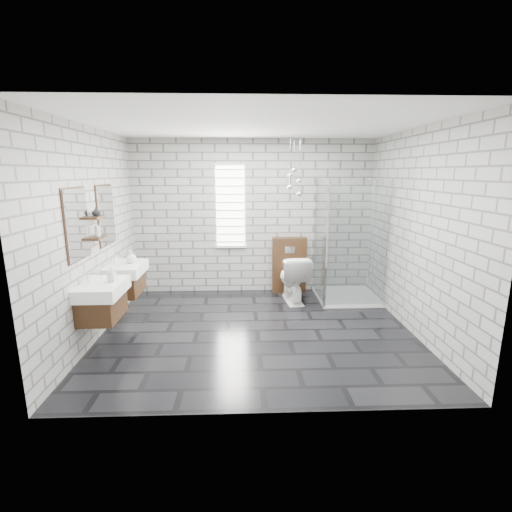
{
  "coord_description": "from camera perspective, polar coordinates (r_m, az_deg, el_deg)",
  "views": [
    {
      "loc": [
        -0.2,
        -4.75,
        2.13
      ],
      "look_at": [
        -0.0,
        0.35,
        0.98
      ],
      "focal_mm": 26.0,
      "sensor_mm": 36.0,
      "label": 1
    }
  ],
  "objects": [
    {
      "name": "wall_right",
      "position": [
        5.34,
        23.48,
        3.29
      ],
      "size": [
        0.02,
        3.6,
        2.7
      ],
      "primitive_type": "cube",
      "color": "#A6A6A1",
      "rests_on": "floor"
    },
    {
      "name": "shelf_upper",
      "position": [
        5.08,
        -23.43,
        5.48
      ],
      "size": [
        0.14,
        0.3,
        0.03
      ],
      "primitive_type": "cube",
      "color": "#3D2512",
      "rests_on": "wall_left"
    },
    {
      "name": "wall_back",
      "position": [
        6.61,
        -0.45,
        5.96
      ],
      "size": [
        4.2,
        0.02,
        2.7
      ],
      "primitive_type": "cube",
      "color": "#A6A6A1",
      "rests_on": "floor"
    },
    {
      "name": "floor",
      "position": [
        5.22,
        0.18,
        -11.48
      ],
      "size": [
        4.2,
        3.6,
        0.02
      ],
      "primitive_type": "cube",
      "color": "black",
      "rests_on": "ground"
    },
    {
      "name": "ceiling",
      "position": [
        4.79,
        0.21,
        19.69
      ],
      "size": [
        4.2,
        3.6,
        0.02
      ],
      "primitive_type": "cube",
      "color": "white",
      "rests_on": "wall_back"
    },
    {
      "name": "shelf_lower",
      "position": [
        5.11,
        -23.17,
        2.6
      ],
      "size": [
        0.14,
        0.3,
        0.03
      ],
      "primitive_type": "cube",
      "color": "#3D2512",
      "rests_on": "wall_left"
    },
    {
      "name": "window",
      "position": [
        6.57,
        -3.97,
        7.64
      ],
      "size": [
        0.56,
        0.05,
        1.48
      ],
      "color": "white",
      "rests_on": "wall_back"
    },
    {
      "name": "soap_bottle_c",
      "position": [
        5.08,
        -23.25,
        3.77
      ],
      "size": [
        0.08,
        0.08,
        0.19
      ],
      "primitive_type": "imported",
      "rotation": [
        0.0,
        0.0,
        0.05
      ],
      "color": "#B2B2B2",
      "rests_on": "shelf_lower"
    },
    {
      "name": "shower_enclosure",
      "position": [
        6.39,
        13.34,
        -2.38
      ],
      "size": [
        1.0,
        1.0,
        2.03
      ],
      "color": "white",
      "rests_on": "floor"
    },
    {
      "name": "vanity_right",
      "position": [
        5.66,
        -19.72,
        -2.08
      ],
      "size": [
        0.47,
        0.7,
        1.57
      ],
      "color": "#3D2512",
      "rests_on": "wall_left"
    },
    {
      "name": "flush_plate",
      "position": [
        6.54,
        5.27,
        0.95
      ],
      "size": [
        0.18,
        0.01,
        0.12
      ],
      "primitive_type": "cube",
      "color": "silver",
      "rests_on": "cistern_panel"
    },
    {
      "name": "vanity_left",
      "position": [
        4.81,
        -22.99,
        -4.89
      ],
      "size": [
        0.47,
        0.7,
        1.57
      ],
      "color": "#3D2512",
      "rests_on": "wall_left"
    },
    {
      "name": "cistern_panel",
      "position": [
        6.71,
        5.1,
        -1.38
      ],
      "size": [
        0.6,
        0.2,
        1.0
      ],
      "primitive_type": "cube",
      "color": "#3D2512",
      "rests_on": "floor"
    },
    {
      "name": "soap_bottle_b",
      "position": [
        5.63,
        -18.66,
        -0.11
      ],
      "size": [
        0.18,
        0.18,
        0.18
      ],
      "primitive_type": "imported",
      "rotation": [
        0.0,
        0.0,
        -0.35
      ],
      "color": "#B2B2B2",
      "rests_on": "vanity_right"
    },
    {
      "name": "toilet",
      "position": [
        6.25,
        5.66,
        -3.41
      ],
      "size": [
        0.52,
        0.82,
        0.8
      ],
      "primitive_type": "imported",
      "rotation": [
        0.0,
        0.0,
        3.25
      ],
      "color": "white",
      "rests_on": "floor"
    },
    {
      "name": "pendant_cluster",
      "position": [
        6.19,
        5.9,
        11.48
      ],
      "size": [
        0.26,
        0.25,
        0.96
      ],
      "color": "silver",
      "rests_on": "ceiling"
    },
    {
      "name": "soap_bottle_a",
      "position": [
        4.75,
        -21.32,
        -2.66
      ],
      "size": [
        0.09,
        0.09,
        0.18
      ],
      "primitive_type": "imported",
      "rotation": [
        0.0,
        0.0,
        -0.17
      ],
      "color": "#B2B2B2",
      "rests_on": "vanity_left"
    },
    {
      "name": "vase",
      "position": [
        5.07,
        -23.38,
        6.28
      ],
      "size": [
        0.13,
        0.13,
        0.11
      ],
      "primitive_type": "imported",
      "rotation": [
        0.0,
        0.0,
        0.25
      ],
      "color": "#B2B2B2",
      "rests_on": "shelf_upper"
    },
    {
      "name": "wall_left",
      "position": [
        5.18,
        -23.84,
        3.0
      ],
      "size": [
        0.02,
        3.6,
        2.7
      ],
      "primitive_type": "cube",
      "color": "#A6A6A1",
      "rests_on": "floor"
    },
    {
      "name": "wall_front",
      "position": [
        3.05,
        1.58,
        -2.05
      ],
      "size": [
        4.2,
        0.02,
        2.7
      ],
      "primitive_type": "cube",
      "color": "#A6A6A1",
      "rests_on": "floor"
    }
  ]
}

